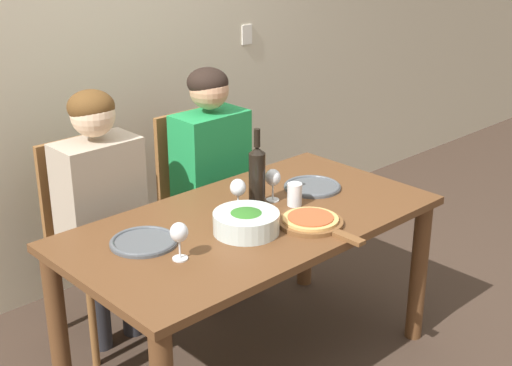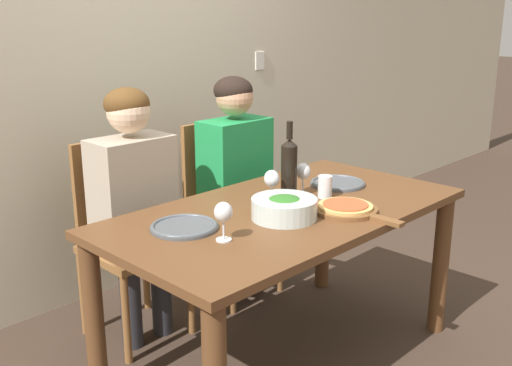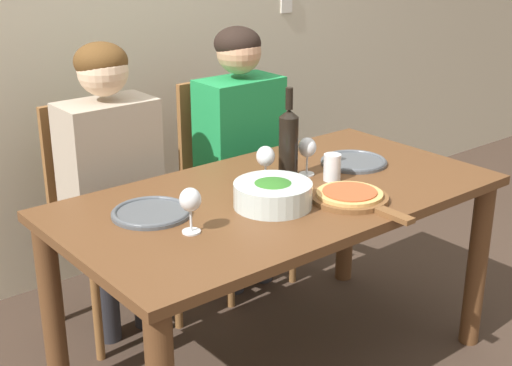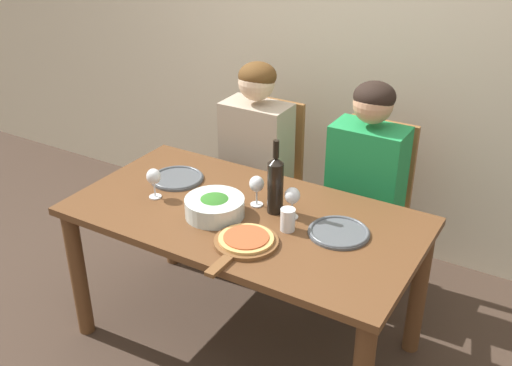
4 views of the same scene
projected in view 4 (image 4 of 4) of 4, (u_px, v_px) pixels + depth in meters
ground_plane at (246, 338)px, 3.10m from camera, size 40.00×40.00×0.00m
back_wall at (358, 28)px, 3.43m from camera, size 10.00×0.06×2.70m
dining_table at (244, 235)px, 2.81m from camera, size 1.62×0.86×0.75m
chair_left at (265, 176)px, 3.59m from camera, size 0.42×0.42×0.97m
chair_right at (370, 204)px, 3.29m from camera, size 0.42×0.42×0.97m
person_woman at (255, 148)px, 3.40m from camera, size 0.47×0.51×1.24m
person_man at (365, 175)px, 3.10m from camera, size 0.47×0.51×1.24m
wine_bottle at (275, 184)px, 2.70m from camera, size 0.07×0.07×0.36m
broccoli_bowl at (215, 207)px, 2.71m from camera, size 0.27×0.27×0.09m
dinner_plate_left at (177, 178)px, 3.05m from camera, size 0.27×0.27×0.02m
dinner_plate_right at (339, 232)px, 2.59m from camera, size 0.27×0.27×0.02m
pizza_on_board at (245, 242)px, 2.51m from camera, size 0.28×0.42×0.04m
wine_glass_left at (154, 178)px, 2.84m from camera, size 0.07×0.07×0.15m
wine_glass_right at (292, 197)px, 2.67m from camera, size 0.07×0.07×0.15m
wine_glass_centre at (257, 185)px, 2.77m from camera, size 0.07×0.07×0.15m
water_tumbler at (288, 220)px, 2.60m from camera, size 0.07×0.07×0.10m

